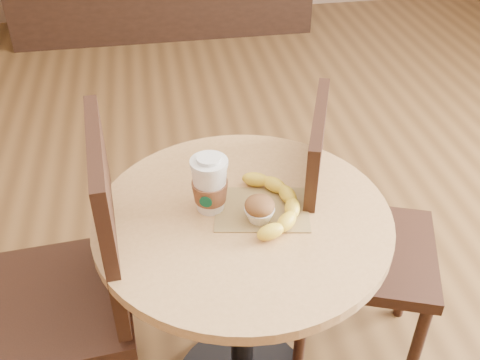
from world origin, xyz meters
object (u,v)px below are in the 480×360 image
at_px(muffin, 260,209).
at_px(banana, 276,203).
at_px(chair_right, 348,236).
at_px(coffee_cup, 210,186).
at_px(chair_left, 71,286).
at_px(cafe_table, 242,268).

distance_m(muffin, banana, 0.06).
height_order(chair_right, coffee_cup, chair_right).
xyz_separation_m(muffin, banana, (0.05, 0.03, -0.01)).
bearing_deg(chair_left, coffee_cup, 88.76).
xyz_separation_m(cafe_table, coffee_cup, (-0.08, 0.04, 0.27)).
bearing_deg(muffin, banana, 34.98).
height_order(chair_left, coffee_cup, chair_left).
distance_m(chair_left, muffin, 0.56).
bearing_deg(chair_left, banana, 84.20).
relative_size(chair_left, coffee_cup, 6.31).
xyz_separation_m(coffee_cup, muffin, (0.11, -0.07, -0.03)).
bearing_deg(cafe_table, muffin, -38.56).
relative_size(chair_right, muffin, 12.13).
relative_size(chair_left, chair_right, 1.06).
height_order(coffee_cup, banana, coffee_cup).
relative_size(cafe_table, muffin, 9.90).
distance_m(cafe_table, coffee_cup, 0.28).
distance_m(cafe_table, muffin, 0.24).
height_order(coffee_cup, muffin, coffee_cup).
xyz_separation_m(chair_left, coffee_cup, (0.39, 0.02, 0.27)).
xyz_separation_m(cafe_table, banana, (0.09, 0.01, 0.22)).
relative_size(chair_right, banana, 3.27).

